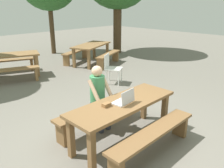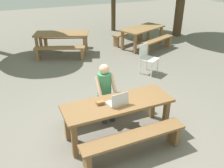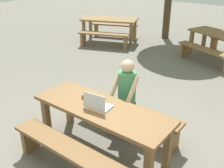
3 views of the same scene
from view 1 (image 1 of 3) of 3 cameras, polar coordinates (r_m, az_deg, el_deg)
name	(u,v)px [view 1 (image 1 of 3)]	position (r m, az deg, el deg)	size (l,w,h in m)	color
ground_plane	(123,139)	(4.16, 2.60, -13.34)	(30.00, 30.00, 0.00)	slate
picnic_table_front	(123,108)	(3.87, 2.74, -5.87)	(1.99, 0.68, 0.71)	brown
bench_near	(153,137)	(3.67, 10.04, -12.51)	(1.83, 0.30, 0.43)	brown
bench_far	(98,111)	(4.39, -3.37, -6.61)	(1.83, 0.30, 0.43)	brown
laptop	(124,100)	(3.76, 3.03, -3.89)	(0.36, 0.28, 0.23)	silver
small_pouch	(106,105)	(3.65, -1.36, -5.07)	(0.14, 0.09, 0.06)	olive
person_seated	(99,94)	(4.21, -3.18, -2.37)	(0.38, 0.39, 1.20)	#333847
plastic_chair	(111,68)	(6.76, -0.18, 4.03)	(0.60, 0.60, 0.85)	white
picnic_table_rear	(8,58)	(7.96, -24.09, 5.83)	(1.99, 1.36, 0.73)	olive
bench_rear_south	(10,72)	(7.41, -23.68, 2.59)	(1.66, 0.88, 0.43)	olive
bench_rear_north	(9,63)	(8.65, -23.90, 4.78)	(1.66, 0.88, 0.43)	olive
picnic_table_distant	(92,47)	(9.02, -5.02, 8.90)	(1.96, 1.42, 0.74)	olive
bench_distant_south	(108,56)	(8.78, -0.91, 6.72)	(1.61, 0.88, 0.45)	olive
bench_distant_north	(76,53)	(9.42, -8.75, 7.37)	(1.61, 0.88, 0.45)	olive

